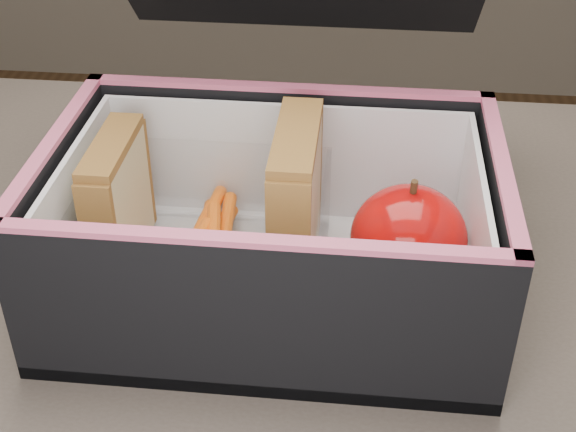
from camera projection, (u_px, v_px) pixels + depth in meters
name	position (u px, v px, depth m)	size (l,w,h in m)	color
kitchen_table	(242.00, 427.00, 0.62)	(1.20, 0.80, 0.75)	#65574E
lunch_bag	(274.00, 215.00, 0.57)	(0.32, 0.35, 0.27)	black
plastic_tub	(208.00, 225.00, 0.59)	(0.17, 0.12, 0.07)	white
sandwich_left	(118.00, 201.00, 0.59)	(0.02, 0.09, 0.10)	beige
sandwich_right	(296.00, 203.00, 0.57)	(0.03, 0.10, 0.12)	beige
carrot_sticks	(210.00, 235.00, 0.61)	(0.04, 0.15, 0.03)	#FF4D02
paper_napkin	(404.00, 283.00, 0.59)	(0.07, 0.07, 0.01)	white
red_apple	(408.00, 238.00, 0.56)	(0.09, 0.09, 0.09)	maroon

